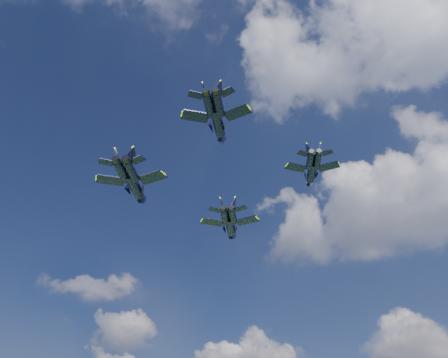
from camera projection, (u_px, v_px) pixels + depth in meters
jet_lead at (231, 227)px, 111.20m from camera, size 12.16×16.47×3.98m
jet_left at (135, 186)px, 98.47m from camera, size 13.26×18.11×4.34m
jet_right at (311, 173)px, 97.22m from camera, size 10.02×13.38×3.26m
jet_slot at (218, 123)px, 85.85m from camera, size 11.36×15.57×3.72m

